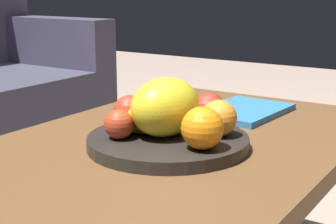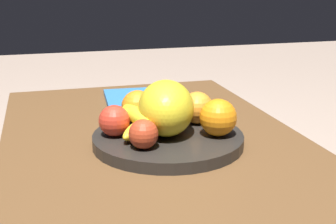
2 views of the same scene
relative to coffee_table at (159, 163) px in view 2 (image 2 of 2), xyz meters
name	(u,v)px [view 2 (image 2 of 2)]	position (x,y,z in m)	size (l,w,h in m)	color
coffee_table	(159,163)	(0.00, 0.00, 0.00)	(1.14, 0.68, 0.44)	brown
fruit_bowl	(168,139)	(-0.01, -0.02, 0.06)	(0.33, 0.33, 0.03)	#272420
melon_large_front	(166,108)	(-0.01, -0.01, 0.13)	(0.16, 0.12, 0.12)	yellow
orange_front	(218,118)	(-0.05, -0.12, 0.11)	(0.08, 0.08, 0.08)	orange
orange_left	(138,107)	(0.09, 0.03, 0.11)	(0.08, 0.08, 0.08)	orange
orange_right	(197,108)	(0.05, -0.11, 0.11)	(0.07, 0.07, 0.07)	orange
apple_front	(114,121)	(0.01, 0.09, 0.10)	(0.07, 0.07, 0.07)	red
apple_left	(143,134)	(-0.08, 0.05, 0.10)	(0.06, 0.06, 0.06)	#B93D21
apple_right	(170,103)	(0.10, -0.05, 0.11)	(0.08, 0.08, 0.08)	#AB3125
banana_bunch	(143,122)	(0.00, 0.04, 0.10)	(0.15, 0.16, 0.06)	gold
magazine	(138,101)	(0.34, -0.03, 0.05)	(0.25, 0.18, 0.02)	#3175B9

